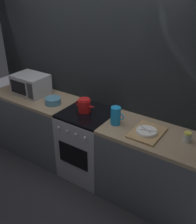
% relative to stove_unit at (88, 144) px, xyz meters
% --- Properties ---
extents(ground_plane, '(8.00, 8.00, 0.00)m').
position_rel_stove_unit_xyz_m(ground_plane, '(0.00, 0.00, -0.45)').
color(ground_plane, '#2D2D33').
extents(back_wall, '(3.60, 0.05, 2.40)m').
position_rel_stove_unit_xyz_m(back_wall, '(0.00, 0.32, 0.75)').
color(back_wall, gray).
rests_on(back_wall, ground_plane).
extents(counter_left, '(1.20, 0.60, 0.90)m').
position_rel_stove_unit_xyz_m(counter_left, '(-0.90, 0.00, 0.00)').
color(counter_left, '#515459').
rests_on(counter_left, ground_plane).
extents(stove_unit, '(0.60, 0.63, 0.90)m').
position_rel_stove_unit_xyz_m(stove_unit, '(0.00, 0.00, 0.00)').
color(stove_unit, '#9E9EA3').
rests_on(stove_unit, ground_plane).
extents(counter_right, '(1.20, 0.60, 0.90)m').
position_rel_stove_unit_xyz_m(counter_right, '(0.90, 0.00, 0.00)').
color(counter_right, '#515459').
rests_on(counter_right, ground_plane).
extents(microwave, '(0.46, 0.35, 0.27)m').
position_rel_stove_unit_xyz_m(microwave, '(-0.96, 0.02, 0.59)').
color(microwave, '#B2B2B7').
rests_on(microwave, counter_left).
extents(kettle, '(0.28, 0.15, 0.17)m').
position_rel_stove_unit_xyz_m(kettle, '(-0.04, 0.00, 0.53)').
color(kettle, red).
rests_on(kettle, stove_unit).
extents(mixing_bowl, '(0.20, 0.20, 0.08)m').
position_rel_stove_unit_xyz_m(mixing_bowl, '(-0.50, -0.05, 0.49)').
color(mixing_bowl, teal).
rests_on(mixing_bowl, counter_left).
extents(pitcher, '(0.16, 0.11, 0.20)m').
position_rel_stove_unit_xyz_m(pitcher, '(0.41, -0.04, 0.55)').
color(pitcher, '#198CD8').
rests_on(pitcher, counter_right).
extents(dish_pile, '(0.30, 0.40, 0.06)m').
position_rel_stove_unit_xyz_m(dish_pile, '(0.78, -0.03, 0.47)').
color(dish_pile, tan).
rests_on(dish_pile, counter_right).
extents(spice_jar, '(0.08, 0.08, 0.10)m').
position_rel_stove_unit_xyz_m(spice_jar, '(1.16, 0.06, 0.50)').
color(spice_jar, silver).
rests_on(spice_jar, counter_right).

